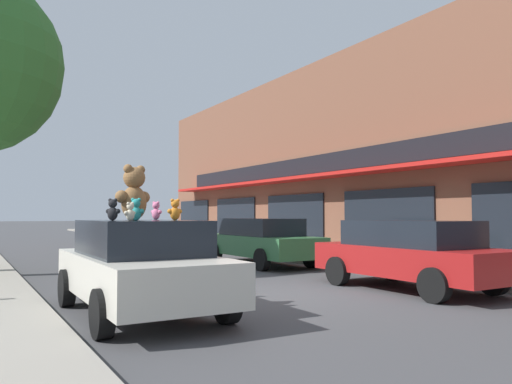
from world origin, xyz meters
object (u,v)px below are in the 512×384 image
(teddy_bear_teal, at_px, (136,210))
(parked_car_far_center, at_px, (261,240))
(teddy_bear_orange, at_px, (175,210))
(plush_art_car, at_px, (140,265))
(parked_car_far_left, at_px, (410,253))
(teddy_bear_black, at_px, (113,210))
(teddy_bear_cream, at_px, (130,212))
(teddy_bear_pink, at_px, (156,211))
(teddy_bear_giant, at_px, (134,193))

(teddy_bear_teal, relative_size, parked_car_far_center, 0.07)
(teddy_bear_orange, relative_size, teddy_bear_teal, 1.02)
(plush_art_car, xyz_separation_m, teddy_bear_orange, (0.53, -0.09, 0.86))
(teddy_bear_teal, height_order, parked_car_far_center, teddy_bear_teal)
(plush_art_car, xyz_separation_m, parked_car_far_left, (5.58, -0.35, 0.00))
(teddy_bear_black, height_order, teddy_bear_teal, teddy_bear_teal)
(plush_art_car, relative_size, parked_car_far_center, 0.87)
(parked_car_far_left, height_order, parked_car_far_center, parked_car_far_center)
(parked_car_far_center, bearing_deg, plush_art_car, -134.70)
(plush_art_car, relative_size, teddy_bear_teal, 12.13)
(teddy_bear_cream, height_order, teddy_bear_black, teddy_bear_black)
(teddy_bear_cream, xyz_separation_m, teddy_bear_teal, (0.15, 0.22, 0.03))
(teddy_bear_pink, xyz_separation_m, teddy_bear_teal, (-0.76, -1.30, 0.00))
(plush_art_car, distance_m, teddy_bear_giant, 1.18)
(teddy_bear_black, relative_size, parked_car_far_center, 0.07)
(teddy_bear_cream, height_order, teddy_bear_pink, teddy_bear_pink)
(teddy_bear_black, height_order, parked_car_far_left, teddy_bear_black)
(teddy_bear_black, height_order, teddy_bear_pink, teddy_bear_black)
(plush_art_car, bearing_deg, teddy_bear_pink, 59.64)
(teddy_bear_pink, distance_m, parked_car_far_left, 5.24)
(teddy_bear_black, distance_m, teddy_bear_pink, 1.42)
(teddy_bear_teal, bearing_deg, teddy_bear_cream, 89.87)
(teddy_bear_black, bearing_deg, teddy_bear_orange, -137.63)
(teddy_bear_orange, xyz_separation_m, parked_car_far_left, (5.05, -0.27, -0.86))
(teddy_bear_pink, relative_size, teddy_bear_teal, 0.97)
(plush_art_car, distance_m, teddy_bear_teal, 0.93)
(teddy_bear_teal, xyz_separation_m, parked_car_far_left, (5.75, -0.04, -0.85))
(plush_art_car, relative_size, teddy_bear_cream, 15.13)
(teddy_bear_orange, bearing_deg, plush_art_car, -12.63)
(teddy_bear_giant, distance_m, teddy_bear_orange, 0.75)
(plush_art_car, relative_size, parked_car_far_left, 0.98)
(teddy_bear_teal, bearing_deg, teddy_bear_pink, -85.73)
(teddy_bear_cream, bearing_deg, parked_car_far_center, -158.86)
(teddy_bear_pink, xyz_separation_m, parked_car_far_left, (4.99, -1.35, -0.85))
(teddy_bear_black, bearing_deg, plush_art_car, -133.54)
(teddy_bear_orange, bearing_deg, teddy_bear_cream, 23.76)
(teddy_bear_giant, distance_m, teddy_bear_pink, 0.92)
(teddy_bear_black, distance_m, teddy_bear_teal, 0.42)
(plush_art_car, relative_size, teddy_bear_orange, 11.91)
(parked_car_far_left, distance_m, parked_car_far_center, 5.99)
(teddy_bear_black, bearing_deg, teddy_bear_teal, 176.98)
(teddy_bear_pink, height_order, parked_car_far_center, teddy_bear_pink)
(teddy_bear_orange, height_order, parked_car_far_left, teddy_bear_orange)
(plush_art_car, bearing_deg, teddy_bear_giant, 91.87)
(teddy_bear_black, xyz_separation_m, teddy_bear_pink, (1.03, 0.98, -0.00))
(teddy_bear_pink, distance_m, teddy_bear_teal, 1.51)
(teddy_bear_orange, distance_m, teddy_bear_teal, 0.74)
(plush_art_car, height_order, teddy_bear_giant, teddy_bear_giant)
(plush_art_car, distance_m, parked_car_far_center, 7.93)
(teddy_bear_cream, bearing_deg, teddy_bear_teal, -149.90)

